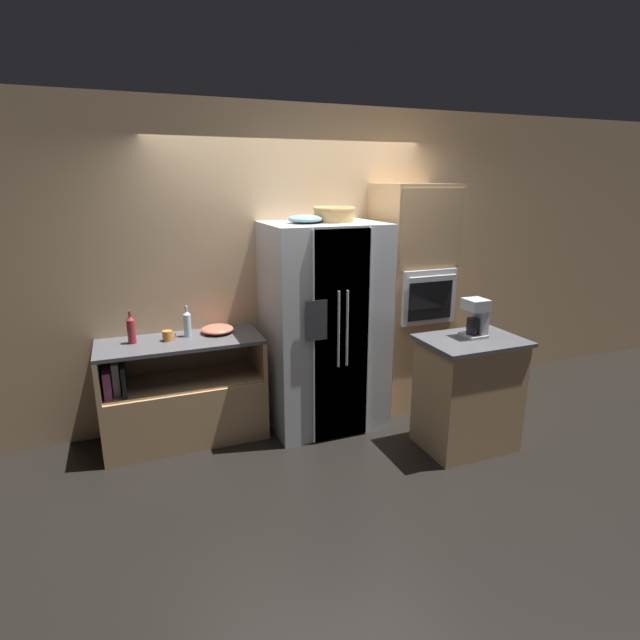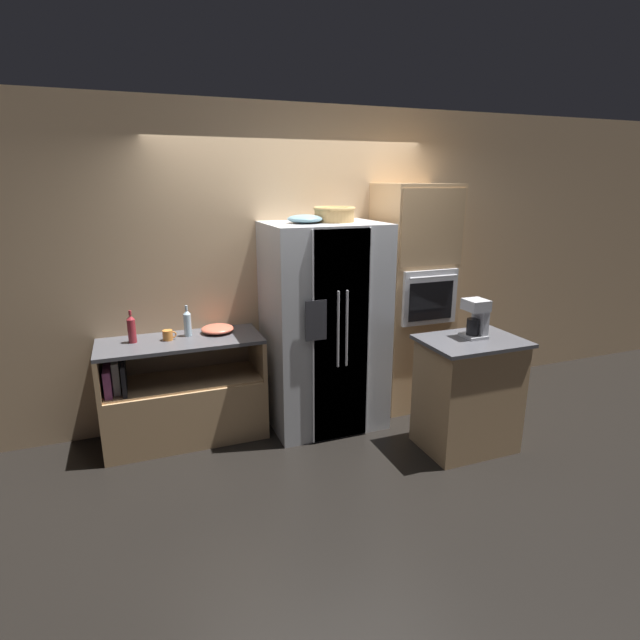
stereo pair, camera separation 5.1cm
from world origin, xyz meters
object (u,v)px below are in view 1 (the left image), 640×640
coffee_maker (477,316)px  refrigerator (324,327)px  mixing_bowl (217,329)px  bottle_short (131,329)px  wall_oven (411,298)px  mug (168,336)px  wicker_basket (334,214)px  bottle_tall (187,323)px  fruit_bowl (305,219)px

coffee_maker → refrigerator: bearing=140.4°
mixing_bowl → bottle_short: bearing=-177.4°
wall_oven → mixing_bowl: (-1.84, 0.11, -0.15)m
mug → mixing_bowl: bearing=9.4°
wall_oven → wicker_basket: 1.17m
wall_oven → coffee_maker: bearing=-87.0°
refrigerator → bottle_tall: refrigerator is taller
wicker_basket → bottle_short: size_ratio=1.33×
wicker_basket → fruit_bowl: size_ratio=1.22×
refrigerator → mixing_bowl: size_ratio=6.51×
wall_oven → mixing_bowl: 1.85m
wicker_basket → fruit_bowl: bearing=-172.2°
refrigerator → fruit_bowl: size_ratio=6.19×
bottle_tall → mug: bottle_tall is taller
wall_oven → mixing_bowl: size_ratio=7.65×
refrigerator → wicker_basket: wicker_basket is taller
wall_oven → fruit_bowl: (-1.11, -0.09, 0.78)m
fruit_bowl → mug: size_ratio=2.62×
refrigerator → bottle_short: size_ratio=6.78×
fruit_bowl → mug: fruit_bowl is taller
fruit_bowl → bottle_short: (-1.42, 0.17, -0.84)m
fruit_bowl → coffee_maker: bearing=-35.3°
bottle_short → coffee_maker: bearing=-21.1°
wall_oven → mug: wall_oven is taller
mug → coffee_maker: (2.30, -0.96, 0.18)m
bottle_tall → coffee_maker: size_ratio=0.85×
bottle_tall → mixing_bowl: bearing=1.6°
wicker_basket → mixing_bowl: bearing=170.5°
wicker_basket → mug: size_ratio=3.19×
wall_oven → bottle_short: size_ratio=7.96×
wicker_basket → mug: (-1.42, 0.10, -0.95)m
wall_oven → mug: 2.26m
wall_oven → mug: (-2.26, 0.05, -0.14)m
refrigerator → bottle_tall: 1.17m
refrigerator → mixing_bowl: refrigerator is taller
bottle_tall → bottle_short: (-0.44, -0.02, 0.00)m
mug → mixing_bowl: size_ratio=0.40×
fruit_bowl → refrigerator: bearing=-1.1°
mixing_bowl → coffee_maker: bearing=-28.5°
fruit_bowl → coffee_maker: 1.60m
wicker_basket → bottle_short: wicker_basket is taller
coffee_maker → mixing_bowl: bearing=151.5°
fruit_bowl → mug: bearing=173.2°
fruit_bowl → bottle_short: size_ratio=1.09×
refrigerator → mixing_bowl: (-0.90, 0.21, 0.02)m
wicker_basket → coffee_maker: size_ratio=1.15×
fruit_bowl → mug: (-1.15, 0.14, -0.92)m
refrigerator → bottle_short: 1.60m
wall_oven → bottle_short: bearing=178.1°
wall_oven → bottle_tall: 2.09m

